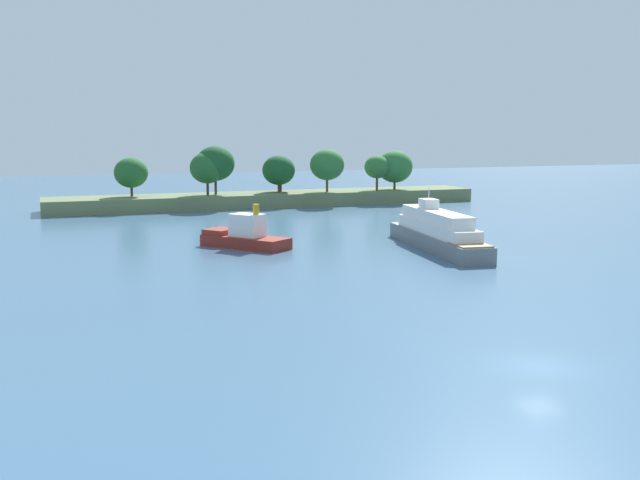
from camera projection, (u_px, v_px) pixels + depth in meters
name	position (u px, v px, depth m)	size (l,w,h in m)	color
ground_plane	(540.00, 366.00, 42.46)	(400.00, 400.00, 0.00)	#3D607F
treeline_island	(274.00, 185.00, 132.25)	(77.00, 10.21, 10.72)	#66754C
white_riverboat	(437.00, 232.00, 84.20)	(6.77, 22.76, 6.86)	slate
tugboat	(244.00, 236.00, 85.47)	(9.29, 10.77, 5.10)	maroon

